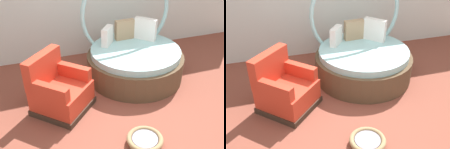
{
  "view_description": "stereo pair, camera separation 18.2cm",
  "coord_description": "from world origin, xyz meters",
  "views": [
    {
      "loc": [
        -1.41,
        -2.99,
        2.79
      ],
      "look_at": [
        -0.21,
        0.47,
        0.55
      ],
      "focal_mm": 42.91,
      "sensor_mm": 36.0,
      "label": 1
    },
    {
      "loc": [
        -1.24,
        -3.04,
        2.79
      ],
      "look_at": [
        -0.21,
        0.47,
        0.55
      ],
      "focal_mm": 42.91,
      "sensor_mm": 36.0,
      "label": 2
    }
  ],
  "objects": [
    {
      "name": "ground_plane",
      "position": [
        0.0,
        0.0,
        -0.01
      ],
      "size": [
        8.0,
        8.0,
        0.02
      ],
      "primitive_type": "cube",
      "color": "brown"
    },
    {
      "name": "round_daybed",
      "position": [
        0.48,
        1.21,
        0.4
      ],
      "size": [
        1.83,
        1.83,
        2.02
      ],
      "color": "brown",
      "rests_on": "ground_plane"
    },
    {
      "name": "red_armchair",
      "position": [
        -1.06,
        0.6,
        0.33
      ],
      "size": [
        1.13,
        1.13,
        0.94
      ],
      "color": "#38281E",
      "rests_on": "ground_plane"
    },
    {
      "name": "pet_basket",
      "position": [
        -0.1,
        -0.6,
        0.07
      ],
      "size": [
        0.51,
        0.51,
        0.13
      ],
      "color": "#9E7F56",
      "rests_on": "ground_plane"
    }
  ]
}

